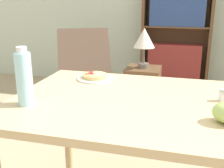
{
  "coord_description": "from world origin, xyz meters",
  "views": [
    {
      "loc": [
        0.07,
        -1.31,
        1.21
      ],
      "look_at": [
        -0.27,
        -0.04,
        0.81
      ],
      "focal_mm": 45.0,
      "sensor_mm": 36.0,
      "label": 1
    }
  ],
  "objects_px": {
    "drink_bottle": "(24,78)",
    "table_lamp": "(144,40)",
    "salt_shaker": "(223,95)",
    "side_table": "(142,93)",
    "lounge_chair_near": "(85,87)",
    "bookshelf": "(176,33)",
    "pizza_on_plate": "(95,77)"
  },
  "relations": [
    {
      "from": "drink_bottle",
      "to": "table_lamp",
      "type": "bearing_deg",
      "value": 80.73
    },
    {
      "from": "salt_shaker",
      "to": "drink_bottle",
      "type": "bearing_deg",
      "value": -162.04
    },
    {
      "from": "side_table",
      "to": "salt_shaker",
      "type": "bearing_deg",
      "value": -67.43
    },
    {
      "from": "salt_shaker",
      "to": "side_table",
      "type": "height_order",
      "value": "salt_shaker"
    },
    {
      "from": "pizza_on_plate",
      "to": "lounge_chair_near",
      "type": "relative_size",
      "value": 0.23
    },
    {
      "from": "pizza_on_plate",
      "to": "bookshelf",
      "type": "relative_size",
      "value": 0.12
    },
    {
      "from": "drink_bottle",
      "to": "side_table",
      "type": "relative_size",
      "value": 0.49
    },
    {
      "from": "salt_shaker",
      "to": "bookshelf",
      "type": "bearing_deg",
      "value": 97.6
    },
    {
      "from": "salt_shaker",
      "to": "bookshelf",
      "type": "distance_m",
      "value": 2.46
    },
    {
      "from": "lounge_chair_near",
      "to": "table_lamp",
      "type": "xyz_separation_m",
      "value": [
        0.63,
        -0.0,
        0.53
      ]
    },
    {
      "from": "lounge_chair_near",
      "to": "bookshelf",
      "type": "height_order",
      "value": "bookshelf"
    },
    {
      "from": "bookshelf",
      "to": "side_table",
      "type": "bearing_deg",
      "value": -104.09
    },
    {
      "from": "drink_bottle",
      "to": "table_lamp",
      "type": "distance_m",
      "value": 1.71
    },
    {
      "from": "drink_bottle",
      "to": "salt_shaker",
      "type": "distance_m",
      "value": 0.91
    },
    {
      "from": "side_table",
      "to": "bookshelf",
      "type": "bearing_deg",
      "value": 75.91
    },
    {
      "from": "pizza_on_plate",
      "to": "bookshelf",
      "type": "xyz_separation_m",
      "value": [
        0.37,
        2.25,
        0.02
      ]
    },
    {
      "from": "salt_shaker",
      "to": "table_lamp",
      "type": "xyz_separation_m",
      "value": [
        -0.59,
        1.41,
        0.04
      ]
    },
    {
      "from": "drink_bottle",
      "to": "salt_shaker",
      "type": "relative_size",
      "value": 4.59
    },
    {
      "from": "salt_shaker",
      "to": "side_table",
      "type": "distance_m",
      "value": 1.61
    },
    {
      "from": "bookshelf",
      "to": "side_table",
      "type": "height_order",
      "value": "bookshelf"
    },
    {
      "from": "drink_bottle",
      "to": "lounge_chair_near",
      "type": "distance_m",
      "value": 1.82
    },
    {
      "from": "pizza_on_plate",
      "to": "lounge_chair_near",
      "type": "height_order",
      "value": "lounge_chair_near"
    },
    {
      "from": "bookshelf",
      "to": "table_lamp",
      "type": "bearing_deg",
      "value": -104.09
    },
    {
      "from": "salt_shaker",
      "to": "bookshelf",
      "type": "xyz_separation_m",
      "value": [
        -0.33,
        2.44,
        0.0
      ]
    },
    {
      "from": "pizza_on_plate",
      "to": "salt_shaker",
      "type": "xyz_separation_m",
      "value": [
        0.69,
        -0.2,
        0.01
      ]
    },
    {
      "from": "bookshelf",
      "to": "table_lamp",
      "type": "distance_m",
      "value": 1.07
    },
    {
      "from": "lounge_chair_near",
      "to": "table_lamp",
      "type": "distance_m",
      "value": 0.82
    },
    {
      "from": "pizza_on_plate",
      "to": "salt_shaker",
      "type": "bearing_deg",
      "value": -15.8
    },
    {
      "from": "lounge_chair_near",
      "to": "side_table",
      "type": "height_order",
      "value": "lounge_chair_near"
    },
    {
      "from": "table_lamp",
      "to": "drink_bottle",
      "type": "bearing_deg",
      "value": -99.27
    },
    {
      "from": "side_table",
      "to": "lounge_chair_near",
      "type": "bearing_deg",
      "value": 179.7
    },
    {
      "from": "pizza_on_plate",
      "to": "salt_shaker",
      "type": "distance_m",
      "value": 0.72
    }
  ]
}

